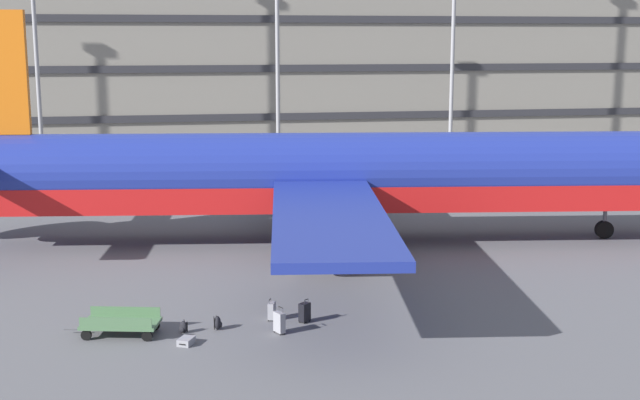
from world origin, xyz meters
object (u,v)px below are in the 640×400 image
object	(u,v)px
airliner	(330,176)
baggage_cart	(121,323)
suitcase_laid_flat	(305,312)
suitcase_navy	(186,341)
suitcase_scuffed	(272,311)
backpack_large	(218,323)
suitcase_black	(279,322)
backpack_orange	(183,327)

from	to	relation	value
airliner	baggage_cart	distance (m)	16.01
suitcase_laid_flat	baggage_cart	distance (m)	6.45
suitcase_navy	suitcase_laid_flat	distance (m)	4.55
airliner	suitcase_laid_flat	world-z (taller)	airliner
suitcase_scuffed	baggage_cart	distance (m)	5.36
suitcase_laid_flat	backpack_large	world-z (taller)	suitcase_laid_flat
suitcase_navy	suitcase_black	size ratio (longest dim) A/B	0.79
suitcase_black	baggage_cart	xyz separation A→B (m)	(-5.40, 0.79, 0.02)
suitcase_black	backpack_large	xyz separation A→B (m)	(-2.08, 0.80, -0.17)
backpack_large	suitcase_laid_flat	bearing A→B (deg)	4.30
suitcase_black	suitcase_laid_flat	distance (m)	1.47
suitcase_navy	suitcase_scuffed	world-z (taller)	suitcase_scuffed
airliner	backpack_large	bearing A→B (deg)	-117.35
airliner	backpack_orange	world-z (taller)	airliner
suitcase_laid_flat	backpack_large	size ratio (longest dim) A/B	1.62
suitcase_navy	baggage_cart	xyz separation A→B (m)	(-2.19, 1.33, 0.31)
suitcase_scuffed	backpack_orange	xyz separation A→B (m)	(-3.20, -0.85, -0.14)
suitcase_navy	backpack_large	xyz separation A→B (m)	(1.13, 1.33, 0.12)
suitcase_navy	baggage_cart	bearing A→B (deg)	148.70
suitcase_navy	baggage_cart	world-z (taller)	baggage_cart
suitcase_black	backpack_orange	size ratio (longest dim) A/B	1.96
airliner	suitcase_black	world-z (taller)	airliner
suitcase_black	baggage_cart	distance (m)	5.45
suitcase_black	backpack_orange	xyz separation A→B (m)	(-3.28, 0.63, -0.20)
backpack_orange	suitcase_navy	bearing A→B (deg)	-86.69
suitcase_navy	backpack_orange	bearing A→B (deg)	93.31
suitcase_navy	backpack_orange	distance (m)	1.17
airliner	suitcase_navy	size ratio (longest dim) A/B	57.39
suitcase_laid_flat	suitcase_black	bearing A→B (deg)	-135.56
suitcase_black	suitcase_laid_flat	bearing A→B (deg)	44.44
backpack_large	backpack_orange	bearing A→B (deg)	-172.16
airliner	backpack_large	size ratio (longest dim) A/B	78.64
suitcase_navy	suitcase_laid_flat	size ratio (longest dim) A/B	0.85
airliner	suitcase_black	size ratio (longest dim) A/B	45.12
suitcase_scuffed	suitcase_laid_flat	bearing A→B (deg)	-21.70
suitcase_scuffed	backpack_large	world-z (taller)	suitcase_scuffed
suitcase_navy	suitcase_laid_flat	bearing A→B (deg)	20.21
suitcase_scuffed	baggage_cart	size ratio (longest dim) A/B	0.23
suitcase_navy	suitcase_black	xyz separation A→B (m)	(3.21, 0.54, 0.29)
suitcase_black	baggage_cart	bearing A→B (deg)	171.63
suitcase_laid_flat	backpack_orange	bearing A→B (deg)	-174.71
airliner	baggage_cart	bearing A→B (deg)	-128.14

